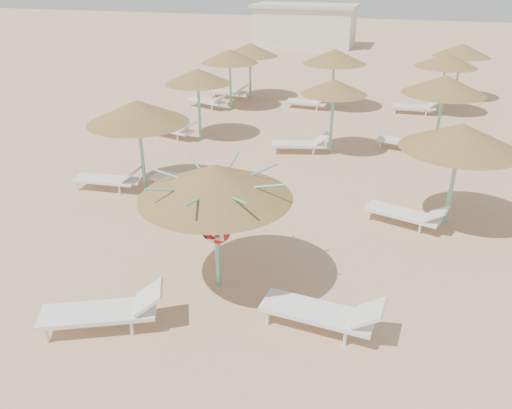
% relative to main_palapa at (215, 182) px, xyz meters
% --- Properties ---
extents(ground, '(120.00, 120.00, 0.00)m').
position_rel_main_palapa_xyz_m(ground, '(0.28, -0.36, -2.37)').
color(ground, tan).
rests_on(ground, ground).
extents(main_palapa, '(3.05, 3.05, 2.73)m').
position_rel_main_palapa_xyz_m(main_palapa, '(0.00, 0.00, 0.00)').
color(main_palapa, '#6FC1A7').
rests_on(main_palapa, ground).
extents(lounger_main_a, '(2.34, 1.57, 0.82)m').
position_rel_main_palapa_xyz_m(lounger_main_a, '(-1.47, -1.94, -1.98)').
color(lounger_main_a, white).
rests_on(lounger_main_a, ground).
extents(lounger_main_b, '(2.30, 0.87, 0.82)m').
position_rel_main_palapa_xyz_m(lounger_main_b, '(2.41, -0.79, -1.98)').
color(lounger_main_b, white).
rests_on(lounger_main_b, ground).
extents(palapa_field, '(19.20, 17.62, 2.72)m').
position_rel_main_palapa_xyz_m(palapa_field, '(2.11, 10.85, -0.05)').
color(palapa_field, '#6FC1A7').
rests_on(palapa_field, ground).
extents(service_hut, '(8.40, 4.40, 3.25)m').
position_rel_main_palapa_xyz_m(service_hut, '(-5.72, 34.64, -0.73)').
color(service_hut, silver).
rests_on(service_hut, ground).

